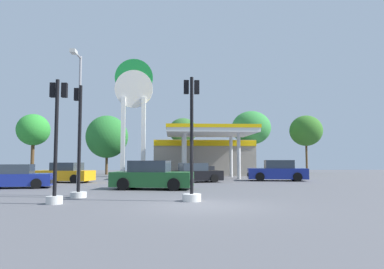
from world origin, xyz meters
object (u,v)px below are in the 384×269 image
car_3 (277,171)px  tree_4 (306,131)px  tree_3 (251,128)px  traffic_signal_1 (79,160)px  traffic_signal_0 (192,157)px  tree_1 (107,137)px  car_0 (17,177)px  traffic_signal_2 (56,151)px  corner_streetlamp (78,110)px  car_2 (152,176)px  tree_0 (33,130)px  car_4 (65,173)px  station_pole_sign (134,102)px  tree_2 (183,131)px  car_1 (195,174)px

car_3 → tree_4: bearing=60.6°
tree_3 → traffic_signal_1: bearing=-118.6°
traffic_signal_0 → tree_1: tree_1 is taller
car_0 → tree_4: size_ratio=0.58×
traffic_signal_2 → corner_streetlamp: size_ratio=0.72×
car_2 → car_3: 12.19m
traffic_signal_2 → tree_4: tree_4 is taller
tree_0 → car_4: bearing=-60.8°
tree_0 → tree_3: (25.51, -0.25, 0.35)m
traffic_signal_0 → tree_1: (-8.32, 26.25, 2.54)m
station_pole_sign → tree_2: 9.57m
car_0 → tree_1: size_ratio=0.61×
car_1 → tree_4: size_ratio=0.60×
tree_4 → corner_streetlamp: (-20.87, -25.49, -1.25)m
tree_1 → car_2: bearing=-72.6°
car_1 → car_4: 9.66m
tree_2 → car_0: bearing=-116.4°
corner_streetlamp → car_0: bearing=134.1°
car_4 → tree_3: size_ratio=0.59×
car_2 → traffic_signal_0: (1.95, -5.87, 1.06)m
car_4 → tree_4: (24.44, 15.29, 4.59)m
car_1 → tree_2: (-0.38, 16.35, 4.58)m
tree_3 → car_1: bearing=-117.7°
tree_3 → tree_4: size_ratio=1.05×
tree_0 → tree_1: 8.64m
car_2 → tree_1: (-6.37, 20.38, 3.59)m
car_4 → tree_3: (17.37, 14.28, 4.81)m
car_0 → tree_2: tree_2 is taller
station_pole_sign → car_1: bearing=-57.2°
car_0 → corner_streetlamp: (4.81, -4.96, 3.37)m
car_1 → car_3: (6.75, 1.49, 0.10)m
station_pole_sign → car_3: 15.75m
car_3 → traffic_signal_2: (-12.90, -13.98, 1.25)m
traffic_signal_0 → car_2: bearing=108.3°
traffic_signal_1 → tree_0: tree_0 is taller
car_0 → car_1: bearing=23.7°
tree_2 → car_2: bearing=-96.2°
tree_3 → tree_1: bearing=-178.7°
car_0 → tree_2: bearing=63.6°
car_0 → traffic_signal_2: size_ratio=0.87×
station_pole_sign → tree_2: bearing=56.1°
traffic_signal_2 → tree_2: (5.76, 28.85, 3.23)m
car_2 → traffic_signal_2: (-3.32, -6.45, 1.26)m
tree_4 → corner_streetlamp: size_ratio=1.08×
tree_3 → tree_4: bearing=8.1°
traffic_signal_2 → tree_0: (-11.64, 27.47, 3.12)m
car_3 → tree_3: tree_3 is taller
car_3 → traffic_signal_1: 17.27m
tree_1 → tree_3: (16.93, 0.39, 1.14)m
car_4 → tree_4: 29.19m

